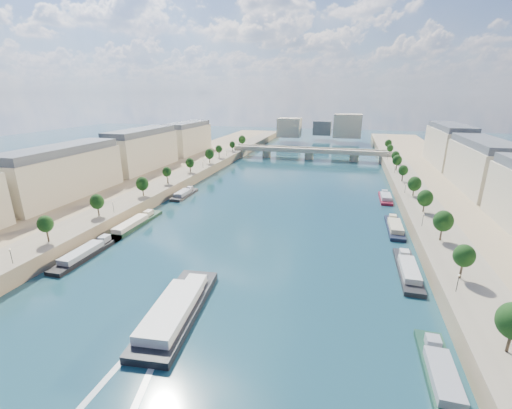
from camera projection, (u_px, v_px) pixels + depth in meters
The scene contains 17 objects.
ground at pixel (274, 212), 139.51m from camera, with size 700.00×700.00×0.00m, color #0D313C.
quay_left at pixel (120, 193), 156.52m from camera, with size 44.00×520.00×5.00m, color #9E8460.
quay_right at pixel (473, 223), 120.95m from camera, with size 44.00×520.00×5.00m, color #9E8460.
pave_left at pixel (149, 190), 152.02m from camera, with size 14.00×520.00×0.10m, color gray.
pave_right at pixel (428, 212), 123.86m from camera, with size 14.00×520.00×0.10m, color gray.
trees_left at pixel (154, 178), 151.68m from camera, with size 4.80×268.80×8.26m.
trees_right at pixel (419, 190), 131.85m from camera, with size 4.80×268.80×8.26m.
lamps_left at pixel (144, 191), 140.88m from camera, with size 0.36×200.36×4.28m.
lamps_right at pixel (413, 200), 128.71m from camera, with size 0.36×200.36×4.28m.
buildings_left at pixel (109, 157), 166.41m from camera, with size 16.00×226.00×23.20m.
buildings_right at pixel (510, 179), 124.42m from camera, with size 16.00×226.00×23.20m.
skyline at pixel (324, 127), 335.65m from camera, with size 79.00×42.00×22.00m.
bridge at pixel (309, 152), 250.14m from camera, with size 112.00×12.00×8.15m.
tour_barge at pixel (177, 310), 74.50m from camera, with size 12.34×32.73×4.34m.
wake at pixel (132, 371), 59.75m from camera, with size 10.74×26.02×0.04m.
moored_barges_left at pixel (72, 262), 96.63m from camera, with size 5.00×159.03×3.60m.
moored_barges_right at pixel (411, 279), 87.70m from camera, with size 5.00×160.53×3.60m.
Camera 1 is at (27.26, -29.00, 46.27)m, focal length 24.00 mm.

